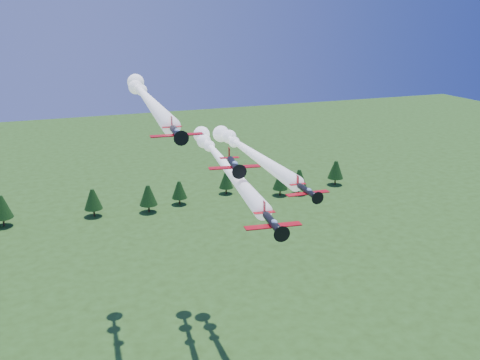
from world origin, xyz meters
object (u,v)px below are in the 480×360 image
object	(u,v)px
plane_right	(246,149)
plane_slot	(234,164)
plane_left	(146,96)
plane_lead	(221,159)

from	to	relation	value
plane_right	plane_slot	size ratio (longest dim) A/B	5.38
plane_left	plane_right	world-z (taller)	plane_left
plane_lead	plane_right	bearing A→B (deg)	30.67
plane_left	plane_right	size ratio (longest dim) A/B	1.22
plane_slot	plane_left	bearing A→B (deg)	119.53
plane_right	plane_slot	bearing A→B (deg)	-115.06
plane_lead	plane_right	world-z (taller)	plane_right
plane_left	plane_slot	xyz separation A→B (m)	(8.81, -23.67, -7.84)
plane_lead	plane_left	xyz separation A→B (m)	(-12.15, 7.27, 11.44)
plane_lead	plane_slot	size ratio (longest dim) A/B	6.64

